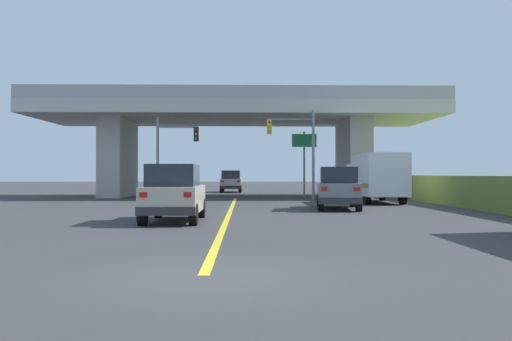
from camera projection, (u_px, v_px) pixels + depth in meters
name	position (u px, v px, depth m)	size (l,w,h in m)	color
ground	(236.00, 196.00, 39.78)	(160.00, 160.00, 0.00)	#353538
overpass_bridge	(236.00, 127.00, 39.81)	(29.30, 10.23, 7.58)	#B7B5AD
lane_divider_stripe	(229.00, 213.00, 22.69)	(0.20, 27.96, 0.01)	yellow
suv_lead	(174.00, 193.00, 18.71)	(1.92, 4.31, 2.02)	#B7B29E
suv_crossing	(338.00, 188.00, 25.33)	(2.45, 4.73, 2.02)	slate
box_truck	(376.00, 177.00, 31.14)	(2.33, 6.50, 2.85)	silver
sedan_oncoming	(231.00, 181.00, 49.28)	(1.96, 4.51, 2.02)	silver
traffic_signal_nearside	(298.00, 142.00, 34.44)	(3.13, 0.36, 5.87)	slate
traffic_signal_farside	(172.00, 147.00, 34.90)	(2.80, 0.36, 5.48)	slate
highway_sign	(304.00, 148.00, 37.58)	(1.78, 0.17, 4.72)	slate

